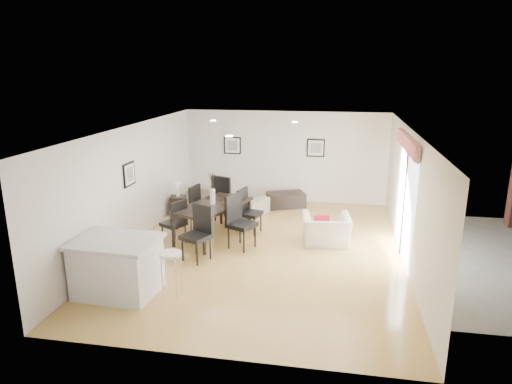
% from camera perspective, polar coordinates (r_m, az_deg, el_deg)
% --- Properties ---
extents(ground, '(8.00, 8.00, 0.00)m').
position_cam_1_polar(ground, '(10.24, 0.92, -7.21)').
color(ground, '#D7AF58').
rests_on(ground, ground).
extents(wall_back, '(6.00, 0.04, 2.70)m').
position_cam_1_polar(wall_back, '(13.67, 3.66, 4.41)').
color(wall_back, silver).
rests_on(wall_back, ground).
extents(wall_front, '(6.00, 0.04, 2.70)m').
position_cam_1_polar(wall_front, '(6.11, -5.17, -9.58)').
color(wall_front, silver).
rests_on(wall_front, ground).
extents(wall_left, '(0.04, 8.00, 2.70)m').
position_cam_1_polar(wall_left, '(10.68, -15.14, 0.84)').
color(wall_left, silver).
rests_on(wall_left, ground).
extents(wall_right, '(0.04, 8.00, 2.70)m').
position_cam_1_polar(wall_right, '(9.80, 18.55, -0.71)').
color(wall_right, silver).
rests_on(wall_right, ground).
extents(ceiling, '(6.00, 8.00, 0.02)m').
position_cam_1_polar(ceiling, '(9.54, 0.99, 7.96)').
color(ceiling, white).
rests_on(ceiling, wall_back).
extents(sofa, '(2.50, 1.78, 0.68)m').
position_cam_1_polar(sofa, '(12.94, -3.63, -0.80)').
color(sofa, gray).
rests_on(sofa, ground).
extents(armchair, '(1.16, 1.04, 0.69)m').
position_cam_1_polar(armchair, '(10.54, 8.73, -4.71)').
color(armchair, silver).
rests_on(armchair, ground).
extents(dining_table, '(1.64, 2.22, 0.83)m').
position_cam_1_polar(dining_table, '(10.73, -5.42, -1.96)').
color(dining_table, black).
rests_on(dining_table, ground).
extents(dining_chair_wnear, '(0.64, 0.64, 1.05)m').
position_cam_1_polar(dining_chair_wnear, '(10.50, -9.98, -3.45)').
color(dining_chair_wnear, black).
rests_on(dining_chair_wnear, ground).
extents(dining_chair_wfar, '(0.60, 0.60, 1.14)m').
position_cam_1_polar(dining_chair_wfar, '(11.40, -8.17, -1.61)').
color(dining_chair_wfar, black).
rests_on(dining_chair_wfar, ground).
extents(dining_chair_enear, '(0.72, 0.72, 1.21)m').
position_cam_1_polar(dining_chair_enear, '(10.17, -2.26, -3.32)').
color(dining_chair_enear, black).
rests_on(dining_chair_enear, ground).
extents(dining_chair_efar, '(0.60, 0.60, 1.09)m').
position_cam_1_polar(dining_chair_efar, '(11.10, -1.15, -2.05)').
color(dining_chair_efar, black).
rests_on(dining_chair_efar, ground).
extents(dining_chair_head, '(0.70, 0.70, 1.16)m').
position_cam_1_polar(dining_chair_head, '(9.62, -7.12, -4.69)').
color(dining_chair_head, black).
rests_on(dining_chair_head, ground).
extents(dining_chair_foot, '(0.71, 0.71, 1.24)m').
position_cam_1_polar(dining_chair_foot, '(11.90, -4.00, -0.48)').
color(dining_chair_foot, black).
rests_on(dining_chair_foot, ground).
extents(vase, '(0.83, 1.35, 0.76)m').
position_cam_1_polar(vase, '(10.61, -5.47, 0.22)').
color(vase, white).
rests_on(vase, dining_table).
extents(coffee_table, '(1.22, 0.99, 0.42)m').
position_cam_1_polar(coffee_table, '(13.28, 3.77, -0.97)').
color(coffee_table, black).
rests_on(coffee_table, ground).
extents(side_table, '(0.48, 0.48, 0.53)m').
position_cam_1_polar(side_table, '(12.67, -9.69, -1.69)').
color(side_table, black).
rests_on(side_table, ground).
extents(table_lamp, '(0.21, 0.21, 0.39)m').
position_cam_1_polar(table_lamp, '(12.53, -9.80, 0.59)').
color(table_lamp, white).
rests_on(table_lamp, side_table).
extents(cushion, '(0.34, 0.15, 0.33)m').
position_cam_1_polar(cushion, '(10.38, 8.21, -3.76)').
color(cushion, maroon).
rests_on(cushion, armchair).
extents(kitchen_island, '(1.52, 1.20, 1.02)m').
position_cam_1_polar(kitchen_island, '(8.54, -16.96, -8.86)').
color(kitchen_island, silver).
rests_on(kitchen_island, ground).
extents(bar_stool, '(0.39, 0.39, 0.85)m').
position_cam_1_polar(bar_stool, '(8.07, -10.61, -8.26)').
color(bar_stool, white).
rests_on(bar_stool, ground).
extents(framed_print_back_left, '(0.52, 0.04, 0.52)m').
position_cam_1_polar(framed_print_back_left, '(13.85, -2.96, 5.83)').
color(framed_print_back_left, black).
rests_on(framed_print_back_left, wall_back).
extents(framed_print_back_right, '(0.52, 0.04, 0.52)m').
position_cam_1_polar(framed_print_back_right, '(13.51, 7.48, 5.49)').
color(framed_print_back_right, black).
rests_on(framed_print_back_right, wall_back).
extents(framed_print_left_wall, '(0.04, 0.52, 0.52)m').
position_cam_1_polar(framed_print_left_wall, '(10.42, -15.56, 2.16)').
color(framed_print_left_wall, black).
rests_on(framed_print_left_wall, wall_left).
extents(sliding_door, '(0.12, 2.70, 2.57)m').
position_cam_1_polar(sliding_door, '(10.00, 18.22, 1.50)').
color(sliding_door, white).
rests_on(sliding_door, wall_right).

